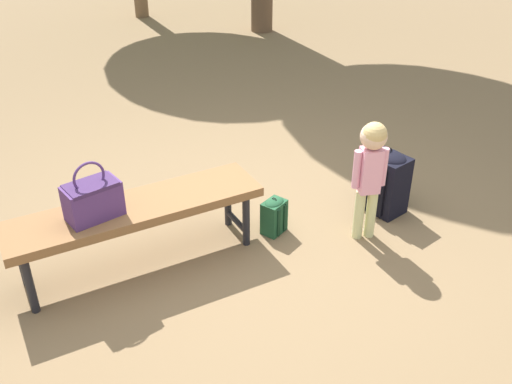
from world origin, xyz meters
TOP-DOWN VIEW (x-y plane):
  - ground_plane at (0.00, 0.00)m, footprint 40.00×40.00m
  - park_bench at (-0.71, 0.06)m, footprint 1.62×0.49m
  - handbag at (-0.95, 0.03)m, footprint 0.35×0.25m
  - child_standing at (0.78, -0.30)m, footprint 0.23×0.18m
  - backpack_large at (1.10, -0.06)m, footprint 0.32×0.35m
  - backpack_small at (0.24, 0.02)m, footprint 0.20×0.19m

SIDE VIEW (x-z plane):
  - ground_plane at x=0.00m, z-range 0.00..0.00m
  - backpack_small at x=0.24m, z-range 0.00..0.28m
  - backpack_large at x=1.10m, z-range 0.00..0.51m
  - park_bench at x=-0.71m, z-range 0.17..0.62m
  - handbag at x=-0.95m, z-range 0.39..0.76m
  - child_standing at x=0.78m, z-range 0.14..1.01m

